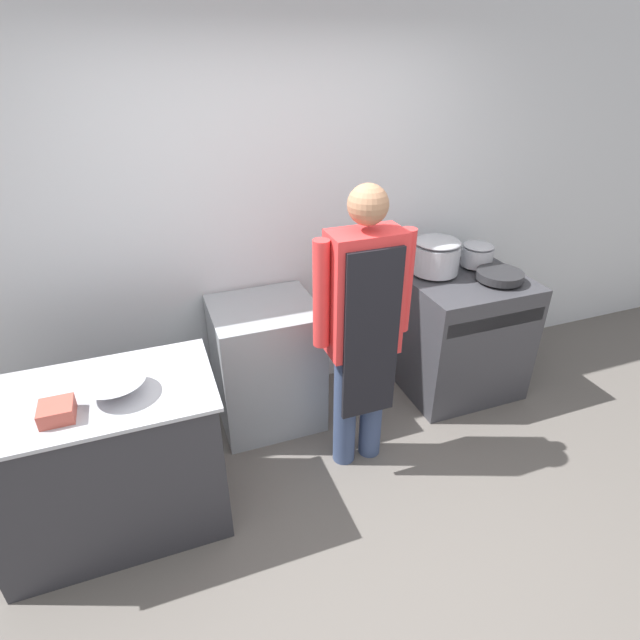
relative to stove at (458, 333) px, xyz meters
The scene contains 11 objects.
ground_plane 1.86m from the stove, 136.29° to the right, with size 14.00×14.00×0.00m, color #5B5651.
wall_back 1.65m from the stove, 160.65° to the left, with size 8.00×0.05×2.70m.
prep_counter 2.50m from the stove, 168.66° to the right, with size 1.14×0.66×0.89m.
stove is the anchor object (origin of this frame).
fridge_unit 1.46m from the stove, behind, with size 0.67×0.61×0.89m.
person_cook 1.25m from the stove, 155.23° to the right, with size 0.58×0.24×1.76m.
mixing_bowl 2.45m from the stove, 166.99° to the right, with size 0.30×0.30×0.09m.
plastic_tub 2.70m from the stove, 166.24° to the right, with size 0.15×0.15×0.07m.
stock_pot 0.64m from the stove, 144.16° to the left, with size 0.33×0.33×0.25m.
saute_pan 0.54m from the stove, 38.62° to the right, with size 0.32×0.32×0.05m.
sauce_pot 0.60m from the stove, 39.09° to the left, with size 0.22×0.22×0.17m.
Camera 1 is at (-0.78, -1.41, 2.36)m, focal length 28.00 mm.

